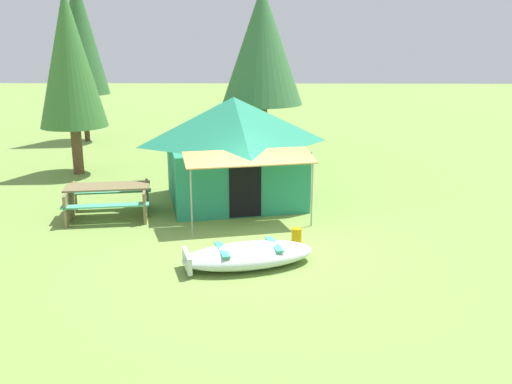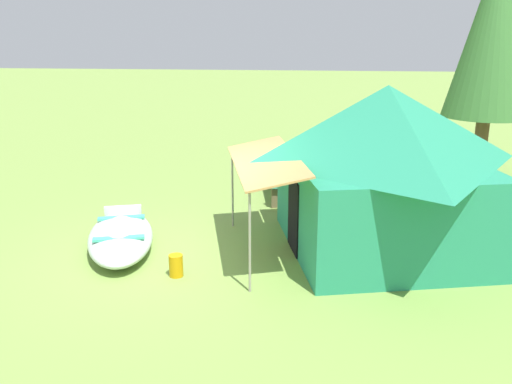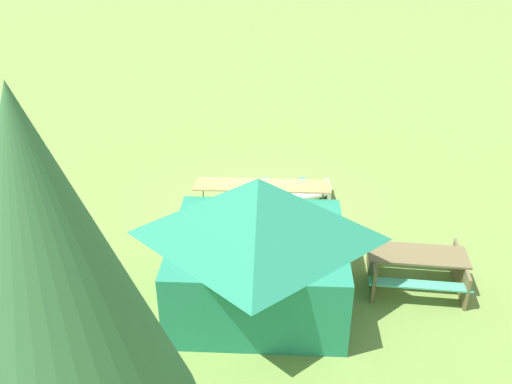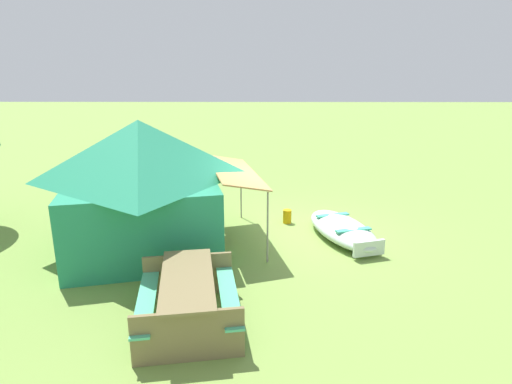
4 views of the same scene
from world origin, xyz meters
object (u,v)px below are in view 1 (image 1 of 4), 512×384
beached_rowboat (248,255)px  pine_tree_far_center (79,34)px  canvas_cabin_tent (234,148)px  fuel_can (297,236)px  cooler_box (253,204)px  pine_tree_back_right (262,46)px  picnic_table (108,197)px  pine_tree_back_left (69,59)px

beached_rowboat → pine_tree_far_center: 15.08m
pine_tree_far_center → beached_rowboat: bearing=-61.5°
canvas_cabin_tent → fuel_can: 3.63m
cooler_box → pine_tree_back_right: pine_tree_back_right is taller
picnic_table → pine_tree_back_right: 7.87m
fuel_can → pine_tree_far_center: pine_tree_far_center is taller
picnic_table → pine_tree_far_center: bearing=109.8°
picnic_table → canvas_cabin_tent: bearing=24.9°
fuel_can → picnic_table: bearing=158.3°
pine_tree_back_left → fuel_can: bearing=-43.0°
pine_tree_back_right → cooler_box: bearing=-91.8°
cooler_box → pine_tree_back_right: bearing=88.2°
pine_tree_back_left → canvas_cabin_tent: bearing=-30.3°
cooler_box → fuel_can: cooler_box is taller
canvas_cabin_tent → picnic_table: canvas_cabin_tent is taller
pine_tree_back_right → pine_tree_far_center: size_ratio=0.88×
picnic_table → fuel_can: (4.37, -1.74, -0.32)m
canvas_cabin_tent → pine_tree_back_right: 5.41m
picnic_table → pine_tree_far_center: (-3.55, 9.87, 3.73)m
cooler_box → fuel_can: bearing=-66.5°
beached_rowboat → pine_tree_far_center: pine_tree_far_center is taller
pine_tree_back_right → fuel_can: bearing=-84.4°
fuel_can → pine_tree_far_center: bearing=124.3°
beached_rowboat → pine_tree_back_right: 9.75m
pine_tree_back_right → pine_tree_far_center: 8.07m
beached_rowboat → picnic_table: (-3.39, 2.91, 0.27)m
canvas_cabin_tent → pine_tree_back_left: pine_tree_back_left is taller
canvas_cabin_tent → beached_rowboat: bearing=-83.6°
beached_rowboat → cooler_box: beached_rowboat is taller
picnic_table → cooler_box: bearing=7.6°
cooler_box → pine_tree_far_center: pine_tree_far_center is taller
fuel_can → pine_tree_back_right: bearing=95.6°
pine_tree_far_center → cooler_box: bearing=-53.5°
beached_rowboat → pine_tree_back_right: bearing=88.7°
pine_tree_back_right → pine_tree_far_center: pine_tree_far_center is taller
fuel_can → pine_tree_back_left: size_ratio=0.06×
cooler_box → pine_tree_far_center: bearing=126.5°
pine_tree_back_right → pine_tree_back_left: bearing=-162.1°
canvas_cabin_tent → pine_tree_back_left: 6.18m
pine_tree_back_left → pine_tree_back_right: size_ratio=0.96×
cooler_box → fuel_can: 2.39m
picnic_table → cooler_box: size_ratio=4.26×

